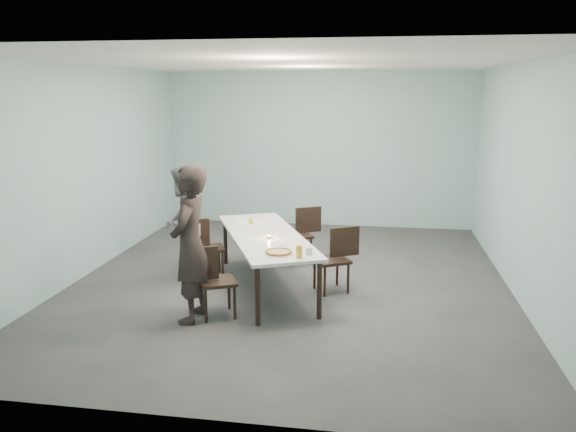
# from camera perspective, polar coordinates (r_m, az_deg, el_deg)

# --- Properties ---
(ground) EXTENTS (7.00, 7.00, 0.00)m
(ground) POSITION_cam_1_polar(r_m,az_deg,el_deg) (8.02, 0.27, -6.62)
(ground) COLOR #333335
(ground) RESTS_ON ground
(room_shell) EXTENTS (6.02, 7.02, 3.01)m
(room_shell) POSITION_cam_1_polar(r_m,az_deg,el_deg) (7.59, 0.28, 7.95)
(room_shell) COLOR #99BFC0
(room_shell) RESTS_ON ground
(table) EXTENTS (1.88, 2.74, 0.75)m
(table) POSITION_cam_1_polar(r_m,az_deg,el_deg) (7.58, -2.28, -2.30)
(table) COLOR white
(table) RESTS_ON ground
(chair_near_left) EXTENTS (0.65, 0.56, 0.87)m
(chair_near_left) POSITION_cam_1_polar(r_m,az_deg,el_deg) (6.72, -7.89, -6.11)
(chair_near_left) COLOR black
(chair_near_left) RESTS_ON ground
(chair_far_left) EXTENTS (0.65, 0.56, 0.87)m
(chair_far_left) POSITION_cam_1_polar(r_m,az_deg,el_deg) (8.11, -8.65, -2.84)
(chair_far_left) COLOR black
(chair_far_left) RESTS_ON ground
(chair_near_right) EXTENTS (0.64, 0.57, 0.87)m
(chair_near_right) POSITION_cam_1_polar(r_m,az_deg,el_deg) (7.55, 5.00, -3.92)
(chair_near_right) COLOR black
(chair_near_right) RESTS_ON ground
(chair_far_right) EXTENTS (0.65, 0.57, 0.87)m
(chair_far_right) POSITION_cam_1_polar(r_m,az_deg,el_deg) (8.77, 1.41, -1.51)
(chair_far_right) COLOR black
(chair_far_right) RESTS_ON ground
(diner_near) EXTENTS (0.44, 0.67, 1.84)m
(diner_near) POSITION_cam_1_polar(r_m,az_deg,el_deg) (6.55, -9.91, -2.84)
(diner_near) COLOR black
(diner_near) RESTS_ON ground
(diner_far) EXTENTS (0.70, 0.85, 1.62)m
(diner_far) POSITION_cam_1_polar(r_m,az_deg,el_deg) (8.13, -10.53, -0.62)
(diner_far) COLOR slate
(diner_far) RESTS_ON ground
(pizza) EXTENTS (0.34, 0.34, 0.04)m
(pizza) POSITION_cam_1_polar(r_m,az_deg,el_deg) (6.67, -0.95, -3.71)
(pizza) COLOR white
(pizza) RESTS_ON table
(side_plate) EXTENTS (0.18, 0.18, 0.01)m
(side_plate) POSITION_cam_1_polar(r_m,az_deg,el_deg) (7.10, -0.37, -2.80)
(side_plate) COLOR white
(side_plate) RESTS_ON table
(beer_glass) EXTENTS (0.08, 0.08, 0.15)m
(beer_glass) POSITION_cam_1_polar(r_m,az_deg,el_deg) (6.50, 1.15, -3.65)
(beer_glass) COLOR gold
(beer_glass) RESTS_ON table
(water_tumbler) EXTENTS (0.08, 0.08, 0.09)m
(water_tumbler) POSITION_cam_1_polar(r_m,az_deg,el_deg) (6.62, 2.14, -3.60)
(water_tumbler) COLOR silver
(water_tumbler) RESTS_ON table
(tealight) EXTENTS (0.06, 0.06, 0.05)m
(tealight) POSITION_cam_1_polar(r_m,az_deg,el_deg) (7.35, -1.92, -2.14)
(tealight) COLOR silver
(tealight) RESTS_ON table
(amber_tumbler) EXTENTS (0.07, 0.07, 0.08)m
(amber_tumbler) POSITION_cam_1_polar(r_m,az_deg,el_deg) (8.18, -3.78, -0.49)
(amber_tumbler) COLOR gold
(amber_tumbler) RESTS_ON table
(menu) EXTENTS (0.36, 0.32, 0.01)m
(menu) POSITION_cam_1_polar(r_m,az_deg,el_deg) (8.28, -4.00, -0.60)
(menu) COLOR silver
(menu) RESTS_ON table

